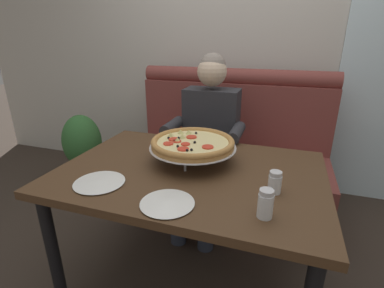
{
  "coord_description": "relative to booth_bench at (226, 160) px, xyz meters",
  "views": [
    {
      "loc": [
        0.43,
        -1.24,
        1.37
      ],
      "look_at": [
        -0.01,
        0.05,
        0.86
      ],
      "focal_mm": 26.49,
      "sensor_mm": 36.0,
      "label": 1
    }
  ],
  "objects": [
    {
      "name": "shaker_oregano",
      "position": [
        0.4,
        -1.23,
        0.39
      ],
      "size": [
        0.06,
        0.06,
        0.11
      ],
      "color": "white",
      "rests_on": "dining_table"
    },
    {
      "name": "dining_table",
      "position": [
        0.0,
        -0.93,
        0.26
      ],
      "size": [
        1.32,
        0.92,
        0.74
      ],
      "color": "#4C331E",
      "rests_on": "ground_plane"
    },
    {
      "name": "back_wall_with_window",
      "position": [
        0.0,
        0.57,
        1.0
      ],
      "size": [
        6.0,
        0.12,
        2.8
      ],
      "primitive_type": "cube",
      "color": "beige",
      "rests_on": "ground_plane"
    },
    {
      "name": "plate_near_left",
      "position": [
        0.02,
        -1.26,
        0.35
      ],
      "size": [
        0.22,
        0.22,
        0.02
      ],
      "color": "white",
      "rests_on": "dining_table"
    },
    {
      "name": "booth_bench",
      "position": [
        0.0,
        0.0,
        0.0
      ],
      "size": [
        1.63,
        0.78,
        1.13
      ],
      "color": "brown",
      "rests_on": "ground_plane"
    },
    {
      "name": "plate_near_right",
      "position": [
        -0.35,
        -1.2,
        0.35
      ],
      "size": [
        0.23,
        0.23,
        0.02
      ],
      "color": "white",
      "rests_on": "dining_table"
    },
    {
      "name": "diner_main",
      "position": [
        -0.09,
        -0.27,
        0.31
      ],
      "size": [
        0.54,
        0.64,
        1.27
      ],
      "color": "#2D3342",
      "rests_on": "ground_plane"
    },
    {
      "name": "pizza",
      "position": [
        -0.02,
        -0.83,
        0.45
      ],
      "size": [
        0.46,
        0.46,
        0.14
      ],
      "color": "silver",
      "rests_on": "dining_table"
    },
    {
      "name": "potted_plant",
      "position": [
        -1.38,
        -0.1,
        -0.01
      ],
      "size": [
        0.36,
        0.36,
        0.7
      ],
      "color": "brown",
      "rests_on": "ground_plane"
    },
    {
      "name": "ground_plane",
      "position": [
        0.0,
        -0.93,
        -0.4
      ],
      "size": [
        16.0,
        16.0,
        0.0
      ],
      "primitive_type": "plane",
      "color": "#382D26"
    },
    {
      "name": "shaker_pepper_flakes",
      "position": [
        0.42,
        -1.03,
        0.38
      ],
      "size": [
        0.06,
        0.06,
        0.1
      ],
      "color": "white",
      "rests_on": "dining_table"
    }
  ]
}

